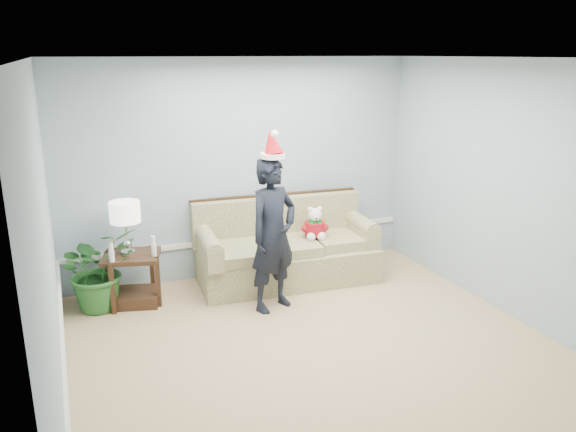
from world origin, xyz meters
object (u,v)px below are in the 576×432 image
Objects in this scene: sofa at (286,251)px; table_lamp at (125,214)px; side_table at (134,284)px; houseplant at (98,269)px; man at (273,235)px; teddy_bear at (315,227)px.

table_lamp is (-1.89, 0.03, 0.68)m from sofa.
houseplant is at bearing 176.29° from side_table.
side_table is at bearing -3.71° from houseplant.
sofa reaches higher than side_table.
table_lamp reaches higher than houseplant.
houseplant reaches higher than side_table.
sofa is at bearing -0.89° from table_lamp.
houseplant is 0.54× the size of man.
sofa is at bearing -0.28° from houseplant.
man is at bearing -22.27° from houseplant.
sofa is 0.48m from teddy_bear.
table_lamp reaches higher than sofa.
side_table is 1.77× the size of teddy_bear.
table_lamp is 1.46× the size of teddy_bear.
teddy_bear is at bearing -16.40° from sofa.
table_lamp is 0.68m from houseplant.
man is (1.45, -0.75, -0.19)m from table_lamp.
teddy_bear is at bearing -3.06° from side_table.
sofa is 3.12× the size of side_table.
teddy_bear is (2.23, -0.16, -0.36)m from table_lamp.
man reaches higher than teddy_bear.
man is at bearing -27.41° from table_lamp.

